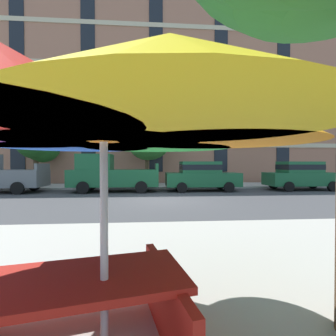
{
  "coord_description": "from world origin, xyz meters",
  "views": [
    {
      "loc": [
        -0.61,
        -10.87,
        1.64
      ],
      "look_at": [
        0.51,
        3.2,
        1.4
      ],
      "focal_mm": 26.16,
      "sensor_mm": 36.0,
      "label": 1
    }
  ],
  "objects_px": {
    "pickup_green": "(111,174)",
    "street_tree_middle": "(149,137)",
    "sedan_green": "(201,175)",
    "picnic_table": "(68,315)",
    "street_tree_left": "(38,143)",
    "patio_umbrella": "(104,112)",
    "sedan_green_midblock": "(301,175)"
  },
  "relations": [
    {
      "from": "street_tree_middle",
      "to": "street_tree_left",
      "type": "bearing_deg",
      "value": 179.07
    },
    {
      "from": "sedan_green_midblock",
      "to": "street_tree_left",
      "type": "relative_size",
      "value": 0.96
    },
    {
      "from": "pickup_green",
      "to": "sedan_green",
      "type": "distance_m",
      "value": 5.41
    },
    {
      "from": "street_tree_left",
      "to": "patio_umbrella",
      "type": "height_order",
      "value": "street_tree_left"
    },
    {
      "from": "street_tree_middle",
      "to": "patio_umbrella",
      "type": "distance_m",
      "value": 16.39
    },
    {
      "from": "pickup_green",
      "to": "street_tree_left",
      "type": "xyz_separation_m",
      "value": [
        -5.69,
        3.74,
        2.15
      ]
    },
    {
      "from": "sedan_green_midblock",
      "to": "patio_umbrella",
      "type": "xyz_separation_m",
      "value": [
        -9.84,
        -12.7,
        1.08
      ]
    },
    {
      "from": "street_tree_middle",
      "to": "picnic_table",
      "type": "bearing_deg",
      "value": -92.25
    },
    {
      "from": "street_tree_left",
      "to": "street_tree_middle",
      "type": "xyz_separation_m",
      "value": [
        7.94,
        -0.13,
        0.42
      ]
    },
    {
      "from": "patio_umbrella",
      "to": "picnic_table",
      "type": "relative_size",
      "value": 1.57
    },
    {
      "from": "sedan_green",
      "to": "picnic_table",
      "type": "xyz_separation_m",
      "value": [
        -3.81,
        -12.66,
        -0.46
      ]
    },
    {
      "from": "sedan_green_midblock",
      "to": "street_tree_left",
      "type": "height_order",
      "value": "street_tree_left"
    },
    {
      "from": "sedan_green",
      "to": "sedan_green_midblock",
      "type": "xyz_separation_m",
      "value": [
        6.32,
        0.0,
        0.0
      ]
    },
    {
      "from": "sedan_green",
      "to": "street_tree_middle",
      "type": "distance_m",
      "value": 5.48
    },
    {
      "from": "sedan_green",
      "to": "sedan_green_midblock",
      "type": "distance_m",
      "value": 6.32
    },
    {
      "from": "pickup_green",
      "to": "street_tree_middle",
      "type": "relative_size",
      "value": 0.97
    },
    {
      "from": "picnic_table",
      "to": "sedan_green_midblock",
      "type": "bearing_deg",
      "value": 51.36
    },
    {
      "from": "pickup_green",
      "to": "patio_umbrella",
      "type": "xyz_separation_m",
      "value": [
        1.89,
        -12.7,
        1.0
      ]
    },
    {
      "from": "street_tree_middle",
      "to": "picnic_table",
      "type": "relative_size",
      "value": 2.54
    },
    {
      "from": "street_tree_left",
      "to": "picnic_table",
      "type": "height_order",
      "value": "street_tree_left"
    },
    {
      "from": "pickup_green",
      "to": "sedan_green",
      "type": "relative_size",
      "value": 1.16
    },
    {
      "from": "sedan_green",
      "to": "patio_umbrella",
      "type": "distance_m",
      "value": 13.22
    },
    {
      "from": "pickup_green",
      "to": "picnic_table",
      "type": "xyz_separation_m",
      "value": [
        1.61,
        -12.66,
        -0.54
      ]
    },
    {
      "from": "street_tree_left",
      "to": "street_tree_middle",
      "type": "relative_size",
      "value": 0.87
    },
    {
      "from": "sedan_green",
      "to": "patio_umbrella",
      "type": "relative_size",
      "value": 1.35
    },
    {
      "from": "street_tree_middle",
      "to": "patio_umbrella",
      "type": "xyz_separation_m",
      "value": [
        -0.36,
        -16.31,
        -1.57
      ]
    },
    {
      "from": "patio_umbrella",
      "to": "picnic_table",
      "type": "xyz_separation_m",
      "value": [
        -0.28,
        0.04,
        -1.54
      ]
    },
    {
      "from": "pickup_green",
      "to": "picnic_table",
      "type": "distance_m",
      "value": 12.78
    },
    {
      "from": "pickup_green",
      "to": "sedan_green",
      "type": "xyz_separation_m",
      "value": [
        5.41,
        -0.0,
        -0.08
      ]
    },
    {
      "from": "sedan_green_midblock",
      "to": "street_tree_left",
      "type": "bearing_deg",
      "value": 167.89
    },
    {
      "from": "pickup_green",
      "to": "street_tree_left",
      "type": "relative_size",
      "value": 1.12
    },
    {
      "from": "patio_umbrella",
      "to": "picnic_table",
      "type": "distance_m",
      "value": 1.57
    }
  ]
}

